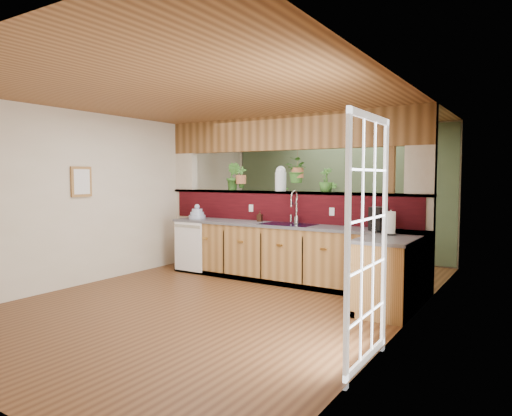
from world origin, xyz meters
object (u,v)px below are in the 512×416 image
Objects in this scene: glass_jar at (281,179)px; shelving_console at (309,232)px; paper_towel at (390,224)px; soap_dispenser at (260,216)px; dish_stack at (197,214)px; faucet at (295,206)px; coffee_maker at (378,219)px.

glass_jar is 2.23m from shelving_console.
glass_jar reaches higher than paper_towel.
soap_dispenser is 0.55× the size of paper_towel.
soap_dispenser is 0.11× the size of shelving_console.
shelving_console is at bearing 65.98° from dish_stack.
faucet is 0.66m from soap_dispenser.
glass_jar is at bearing 15.58° from dish_stack.
paper_towel is (3.46, -0.42, 0.06)m from dish_stack.
shelving_console is at bearing 110.26° from faucet.
soap_dispenser is 0.54× the size of coffee_maker.
dish_stack is 0.92× the size of coffee_maker.
dish_stack is 2.56m from shelving_console.
shelving_console is (-0.15, 2.13, -0.49)m from soap_dispenser.
coffee_maker reaches higher than dish_stack.
faucet reaches higher than soap_dispenser.
coffee_maker is 0.77× the size of glass_jar.
faucet is 2.36m from shelving_console.
dish_stack is 1.18m from soap_dispenser.
faucet is 1.37m from coffee_maker.
coffee_maker is 0.52m from paper_towel.
dish_stack is 1.69× the size of soap_dispenser.
coffee_maker reaches higher than soap_dispenser.
faucet is at bearing -86.93° from shelving_console.
dish_stack is (-1.81, -0.17, -0.20)m from faucet.
coffee_maker is 0.20× the size of shelving_console.
coffee_maker is 1.86m from glass_jar.
glass_jar reaches higher than dish_stack.
faucet is 1.65× the size of paper_towel.
faucet is at bearing 0.79° from soap_dispenser.
dish_stack is 3.17m from coffee_maker.
glass_jar is (0.26, 0.23, 0.61)m from soap_dispenser.
paper_towel is 0.20× the size of shelving_console.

